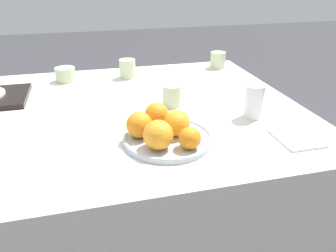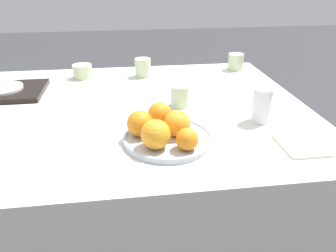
{
  "view_description": "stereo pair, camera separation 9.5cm",
  "coord_description": "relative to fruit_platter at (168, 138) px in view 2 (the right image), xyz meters",
  "views": [
    {
      "loc": [
        -0.04,
        -1.1,
        1.23
      ],
      "look_at": [
        0.17,
        -0.28,
        0.81
      ],
      "focal_mm": 35.0,
      "sensor_mm": 36.0,
      "label": 1
    },
    {
      "loc": [
        0.05,
        -1.12,
        1.23
      ],
      "look_at": [
        0.17,
        -0.28,
        0.81
      ],
      "focal_mm": 35.0,
      "sensor_mm": 36.0,
      "label": 2
    }
  ],
  "objects": [
    {
      "name": "serving_tray",
      "position": [
        -0.62,
        0.48,
        0.0
      ],
      "size": [
        0.33,
        0.24,
        0.02
      ],
      "color": "black",
      "rests_on": "table"
    },
    {
      "name": "cup_3",
      "position": [
        0.08,
        0.26,
        0.03
      ],
      "size": [
        0.07,
        0.07,
        0.08
      ],
      "color": "#B7CC9E",
      "rests_on": "table"
    },
    {
      "name": "fruit_platter",
      "position": [
        0.0,
        0.0,
        0.0
      ],
      "size": [
        0.27,
        0.27,
        0.02
      ],
      "color": "#B2BCC6",
      "rests_on": "table"
    },
    {
      "name": "orange_2",
      "position": [
        0.04,
        -0.08,
        0.03
      ],
      "size": [
        0.06,
        0.06,
        0.06
      ],
      "color": "orange",
      "rests_on": "fruit_platter"
    },
    {
      "name": "orange_4",
      "position": [
        -0.08,
        0.02,
        0.04
      ],
      "size": [
        0.08,
        0.08,
        0.08
      ],
      "color": "orange",
      "rests_on": "fruit_platter"
    },
    {
      "name": "cup_2",
      "position": [
        -0.31,
        0.66,
        0.02
      ],
      "size": [
        0.09,
        0.09,
        0.06
      ],
      "color": "#B7CC9E",
      "rests_on": "table"
    },
    {
      "name": "cup_0",
      "position": [
        -0.03,
        0.64,
        0.03
      ],
      "size": [
        0.07,
        0.07,
        0.08
      ],
      "color": "#B7CC9E",
      "rests_on": "table"
    },
    {
      "name": "orange_0",
      "position": [
        0.03,
        0.01,
        0.04
      ],
      "size": [
        0.08,
        0.08,
        0.08
      ],
      "color": "orange",
      "rests_on": "fruit_platter"
    },
    {
      "name": "side_plate",
      "position": [
        -0.62,
        0.48,
        0.02
      ],
      "size": [
        0.17,
        0.17,
        0.01
      ],
      "color": "white",
      "rests_on": "serving_tray"
    },
    {
      "name": "orange_3",
      "position": [
        -0.01,
        0.09,
        0.04
      ],
      "size": [
        0.07,
        0.07,
        0.07
      ],
      "color": "orange",
      "rests_on": "fruit_platter"
    },
    {
      "name": "orange_1",
      "position": [
        -0.04,
        -0.06,
        0.05
      ],
      "size": [
        0.08,
        0.08,
        0.08
      ],
      "color": "orange",
      "rests_on": "fruit_platter"
    },
    {
      "name": "cup_1",
      "position": [
        0.43,
        0.69,
        0.03
      ],
      "size": [
        0.08,
        0.08,
        0.08
      ],
      "color": "#B7CC9E",
      "rests_on": "table"
    },
    {
      "name": "water_glass",
      "position": [
        0.32,
        0.1,
        0.05
      ],
      "size": [
        0.06,
        0.06,
        0.12
      ],
      "color": "silver",
      "rests_on": "table"
    },
    {
      "name": "table",
      "position": [
        -0.17,
        0.28,
        -0.39
      ],
      "size": [
        1.43,
        1.06,
        0.76
      ],
      "color": "silver",
      "rests_on": "ground_plane"
    },
    {
      "name": "napkin",
      "position": [
        0.38,
        -0.08,
        -0.01
      ],
      "size": [
        0.12,
        0.14,
        0.01
      ],
      "color": "silver",
      "rests_on": "table"
    }
  ]
}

